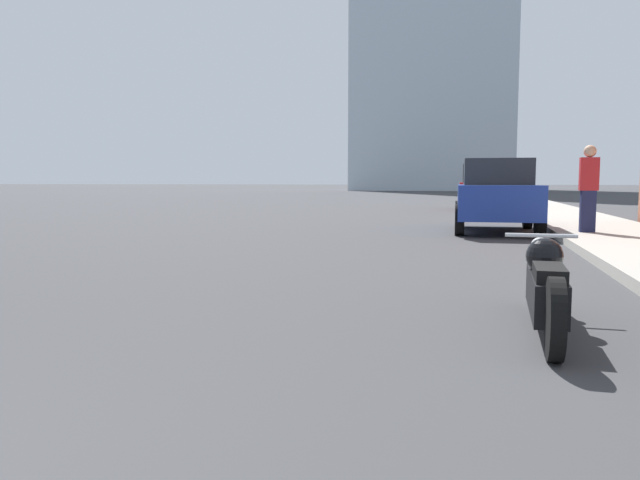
# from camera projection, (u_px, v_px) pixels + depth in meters

# --- Properties ---
(sidewalk) EXTENTS (2.47, 240.00, 0.15)m
(sidewalk) POSITION_uv_depth(u_px,v_px,m) (518.00, 199.00, 38.58)
(sidewalk) COLOR #9E998E
(sidewalk) RESTS_ON ground_plane
(motorcycle) EXTENTS (0.62, 2.26, 0.72)m
(motorcycle) POSITION_uv_depth(u_px,v_px,m) (546.00, 286.00, 4.94)
(motorcycle) COLOR black
(motorcycle) RESTS_ON ground_plane
(parked_car_blue) EXTENTS (1.94, 3.91, 1.69)m
(parked_car_blue) POSITION_uv_depth(u_px,v_px,m) (496.00, 195.00, 14.55)
(parked_car_blue) COLOR #1E3899
(parked_car_blue) RESTS_ON ground_plane
(parked_car_red) EXTENTS (1.83, 4.36, 1.87)m
(parked_car_red) POSITION_uv_depth(u_px,v_px,m) (480.00, 187.00, 25.77)
(parked_car_red) COLOR red
(parked_car_red) RESTS_ON ground_plane
(parked_car_white) EXTENTS (2.05, 4.32, 1.60)m
(parked_car_white) POSITION_uv_depth(u_px,v_px,m) (477.00, 187.00, 37.16)
(parked_car_white) COLOR silver
(parked_car_white) RESTS_ON ground_plane
(parked_car_green) EXTENTS (2.13, 4.12, 1.58)m
(parked_car_green) POSITION_uv_depth(u_px,v_px,m) (477.00, 186.00, 48.09)
(parked_car_green) COLOR #1E6B33
(parked_car_green) RESTS_ON ground_plane
(pedestrian) EXTENTS (0.36, 0.25, 1.76)m
(pedestrian) POSITION_uv_depth(u_px,v_px,m) (589.00, 187.00, 12.64)
(pedestrian) COLOR #1E2347
(pedestrian) RESTS_ON sidewalk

